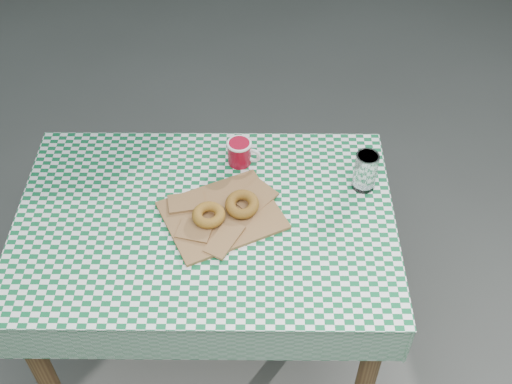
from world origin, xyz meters
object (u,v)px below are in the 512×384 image
at_px(drinking_glass, 365,171).
at_px(table, 211,293).
at_px(coffee_mug, 239,152).
at_px(paper_bag, 222,214).

bearing_deg(drinking_glass, table, -171.48).
bearing_deg(drinking_glass, coffee_mug, 157.61).
bearing_deg(coffee_mug, paper_bag, -84.68).
bearing_deg(table, paper_bag, 8.64).
height_order(coffee_mug, drinking_glass, drinking_glass).
relative_size(table, paper_bag, 3.39).
bearing_deg(table, coffee_mug, 67.97).
height_order(paper_bag, coffee_mug, coffee_mug).
xyz_separation_m(table, drinking_glass, (0.49, 0.07, 0.44)).
bearing_deg(coffee_mug, table, -95.59).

